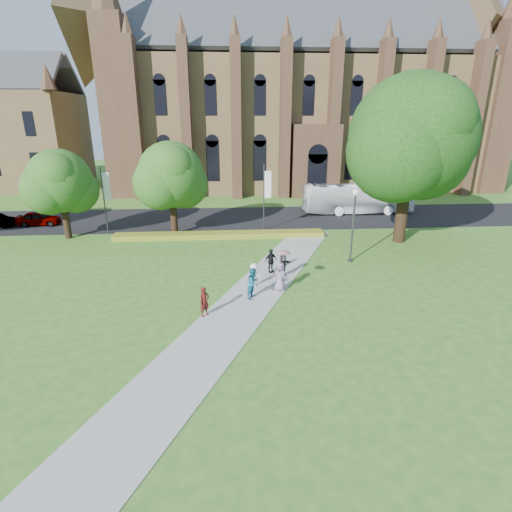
{
  "coord_description": "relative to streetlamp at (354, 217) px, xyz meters",
  "views": [
    {
      "loc": [
        -1.25,
        -20.07,
        9.97
      ],
      "look_at": [
        0.46,
        3.63,
        1.6
      ],
      "focal_mm": 28.0,
      "sensor_mm": 36.0,
      "label": 1
    }
  ],
  "objects": [
    {
      "name": "road",
      "position": [
        -7.5,
        13.5,
        -3.29
      ],
      "size": [
        160.0,
        10.0,
        0.02
      ],
      "primitive_type": "cube",
      "color": "black",
      "rests_on": "ground"
    },
    {
      "name": "flower_hedge",
      "position": [
        -9.5,
        6.7,
        -3.07
      ],
      "size": [
        18.0,
        1.4,
        0.45
      ],
      "primitive_type": "cube",
      "color": "gold",
      "rests_on": "ground"
    },
    {
      "name": "banner_pole_0",
      "position": [
        -5.39,
        8.7,
        0.09
      ],
      "size": [
        0.7,
        0.1,
        6.0
      ],
      "color": "#38383D",
      "rests_on": "ground"
    },
    {
      "name": "street_tree_1",
      "position": [
        -13.5,
        8.0,
        1.93
      ],
      "size": [
        5.6,
        5.6,
        8.05
      ],
      "color": "#332114",
      "rests_on": "ground"
    },
    {
      "name": "footpath",
      "position": [
        -7.5,
        -5.5,
        -3.28
      ],
      "size": [
        15.58,
        28.54,
        0.04
      ],
      "primitive_type": "cube",
      "rotation": [
        0.0,
        0.0,
        -0.44
      ],
      "color": "#B2B2A8",
      "rests_on": "ground"
    },
    {
      "name": "street_tree_0",
      "position": [
        -22.5,
        7.5,
        1.58
      ],
      "size": [
        5.2,
        5.2,
        7.5
      ],
      "color": "#332114",
      "rests_on": "ground"
    },
    {
      "name": "pedestrian_0",
      "position": [
        -10.08,
        -7.68,
        -2.45
      ],
      "size": [
        0.69,
        0.68,
        1.61
      ],
      "primitive_type": "imported",
      "rotation": [
        0.0,
        0.0,
        0.74
      ],
      "color": "#4F1412",
      "rests_on": "footpath"
    },
    {
      "name": "pedestrian_3",
      "position": [
        -5.98,
        -1.81,
        -2.44
      ],
      "size": [
        1.03,
        0.83,
        1.64
      ],
      "primitive_type": "imported",
      "rotation": [
        0.0,
        0.0,
        0.52
      ],
      "color": "black",
      "rests_on": "footpath"
    },
    {
      "name": "large_tree",
      "position": [
        5.5,
        4.5,
        5.07
      ],
      "size": [
        9.6,
        9.6,
        13.2
      ],
      "color": "#332114",
      "rests_on": "ground"
    },
    {
      "name": "pedestrian_1",
      "position": [
        -7.4,
        -5.67,
        -2.35
      ],
      "size": [
        1.06,
        1.12,
        1.82
      ],
      "primitive_type": "imported",
      "rotation": [
        0.0,
        0.0,
        0.99
      ],
      "color": "#1C6C8C",
      "rests_on": "footpath"
    },
    {
      "name": "cathedral",
      "position": [
        2.5,
        33.23,
        9.69
      ],
      "size": [
        52.6,
        18.25,
        28.0
      ],
      "color": "brown",
      "rests_on": "ground"
    },
    {
      "name": "car_0",
      "position": [
        -26.85,
        12.0,
        -2.61
      ],
      "size": [
        3.97,
        1.75,
        1.33
      ],
      "primitive_type": "imported",
      "rotation": [
        0.0,
        0.0,
        1.62
      ],
      "color": "gray",
      "rests_on": "road"
    },
    {
      "name": "pedestrian_4",
      "position": [
        -5.72,
        -4.73,
        -2.38
      ],
      "size": [
        0.95,
        0.71,
        1.75
      ],
      "primitive_type": "imported",
      "rotation": [
        0.0,
        0.0,
        0.2
      ],
      "color": "#8D739E",
      "rests_on": "footpath"
    },
    {
      "name": "ground",
      "position": [
        -7.5,
        -6.5,
        -3.3
      ],
      "size": [
        160.0,
        160.0,
        0.0
      ],
      "primitive_type": "plane",
      "color": "#35691F",
      "rests_on": "ground"
    },
    {
      "name": "banner_pole_1",
      "position": [
        -19.39,
        8.7,
        0.09
      ],
      "size": [
        0.7,
        0.1,
        6.0
      ],
      "color": "#38383D",
      "rests_on": "ground"
    },
    {
      "name": "parasol",
      "position": [
        -5.54,
        -4.63,
        -1.18
      ],
      "size": [
        0.91,
        0.91,
        0.66
      ],
      "primitive_type": "imported",
      "rotation": [
        0.0,
        0.0,
        -0.25
      ],
      "color": "#E2A0B4",
      "rests_on": "pedestrian_4"
    },
    {
      "name": "streetlamp",
      "position": [
        0.0,
        0.0,
        0.0
      ],
      "size": [
        0.44,
        0.44,
        5.24
      ],
      "color": "#38383D",
      "rests_on": "ground"
    },
    {
      "name": "tour_coach",
      "position": [
        5.12,
        14.84,
        -1.66
      ],
      "size": [
        11.62,
        2.76,
        3.23
      ],
      "primitive_type": "imported",
      "rotation": [
        0.0,
        0.0,
        1.57
      ],
      "color": "white",
      "rests_on": "road"
    },
    {
      "name": "pedestrian_2",
      "position": [
        -7.25,
        -4.14,
        -2.49
      ],
      "size": [
        1.13,
        1.07,
        1.53
      ],
      "primitive_type": "imported",
      "rotation": [
        0.0,
        0.0,
        0.69
      ],
      "color": "white",
      "rests_on": "footpath"
    },
    {
      "name": "pedestrian_5",
      "position": [
        -5.25,
        -2.58,
        -2.48
      ],
      "size": [
        1.23,
        1.43,
        1.55
      ],
      "primitive_type": "imported",
      "rotation": [
        0.0,
        0.0,
        0.93
      ],
      "color": "#282930",
      "rests_on": "footpath"
    }
  ]
}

